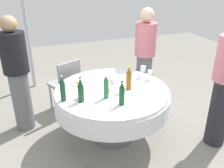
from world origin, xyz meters
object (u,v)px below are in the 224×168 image
(dining_table, at_px, (112,99))
(wine_glass_inner, at_px, (150,73))
(plate_right, at_px, (79,83))
(wine_glass_outer, at_px, (112,82))
(plate_north, at_px, (112,77))
(bottle_dark_green_west, at_px, (81,90))
(bottle_dark_green_south, at_px, (122,94))
(wine_glass_east, at_px, (143,69))
(bottle_amber_near, at_px, (129,79))
(bottle_dark_green_inner, at_px, (63,89))
(person_west, at_px, (17,74))
(wine_glass_near, at_px, (82,90))
(bottle_green_mid, at_px, (106,87))
(chair_east, at_px, (66,82))
(person_mid, at_px, (145,55))

(dining_table, relative_size, wine_glass_inner, 10.68)
(plate_right, bearing_deg, wine_glass_outer, 137.55)
(wine_glass_inner, xyz_separation_m, plate_north, (0.48, -0.23, -0.09))
(dining_table, xyz_separation_m, plate_right, (0.35, -0.32, 0.16))
(bottle_dark_green_west, distance_m, wine_glass_outer, 0.48)
(wine_glass_outer, bearing_deg, bottle_dark_green_south, 84.70)
(plate_north, bearing_deg, bottle_dark_green_south, 78.35)
(bottle_dark_green_south, height_order, wine_glass_outer, bottle_dark_green_south)
(wine_glass_east, bearing_deg, bottle_amber_near, 40.13)
(dining_table, height_order, plate_north, plate_north)
(bottle_dark_green_inner, distance_m, person_west, 0.89)
(bottle_amber_near, bearing_deg, wine_glass_near, 0.64)
(bottle_dark_green_south, xyz_separation_m, person_west, (1.08, -1.08, -0.02))
(bottle_green_mid, height_order, plate_right, bottle_green_mid)
(bottle_dark_green_inner, relative_size, plate_north, 1.52)
(wine_glass_near, bearing_deg, wine_glass_east, -162.44)
(bottle_dark_green_south, relative_size, plate_north, 1.40)
(bottle_green_mid, relative_size, plate_right, 1.22)
(bottle_dark_green_south, distance_m, bottle_dark_green_inner, 0.68)
(dining_table, height_order, chair_east, chair_east)
(bottle_green_mid, xyz_separation_m, person_west, (0.97, -0.86, -0.03))
(bottle_dark_green_west, xyz_separation_m, plate_right, (-0.09, -0.50, -0.13))
(wine_glass_inner, bearing_deg, bottle_green_mid, 21.43)
(bottle_dark_green_south, bearing_deg, bottle_dark_green_west, -29.44)
(wine_glass_inner, height_order, person_west, person_west)
(wine_glass_near, bearing_deg, bottle_dark_green_west, 72.44)
(bottle_amber_near, bearing_deg, bottle_green_mid, 19.63)
(bottle_green_mid, bearing_deg, bottle_dark_green_west, -3.75)
(bottle_dark_green_inner, bearing_deg, wine_glass_near, -178.59)
(bottle_amber_near, relative_size, wine_glass_outer, 2.14)
(bottle_dark_green_inner, distance_m, plate_north, 0.87)
(person_west, bearing_deg, bottle_amber_near, -88.38)
(bottle_dark_green_west, height_order, wine_glass_east, bottle_dark_green_west)
(bottle_dark_green_inner, relative_size, person_west, 0.19)
(bottle_dark_green_south, relative_size, wine_glass_east, 1.80)
(bottle_dark_green_inner, bearing_deg, wine_glass_inner, -171.68)
(bottle_dark_green_south, relative_size, plate_right, 1.20)
(bottle_dark_green_west, relative_size, wine_glass_inner, 2.17)
(bottle_dark_green_south, xyz_separation_m, wine_glass_east, (-0.59, -0.63, -0.02))
(wine_glass_inner, distance_m, wine_glass_east, 0.14)
(wine_glass_inner, bearing_deg, chair_east, -39.55)
(person_mid, relative_size, chair_east, 1.85)
(bottle_amber_near, bearing_deg, plate_north, -78.43)
(wine_glass_inner, xyz_separation_m, person_west, (1.71, -0.57, 0.01))
(wine_glass_near, bearing_deg, plate_north, -142.40)
(bottle_dark_green_inner, height_order, person_mid, person_mid)
(bottle_dark_green_west, xyz_separation_m, plate_north, (-0.56, -0.50, -0.13))
(wine_glass_near, xyz_separation_m, wine_glass_east, (-0.97, -0.31, 0.03))
(dining_table, height_order, bottle_dark_green_inner, bottle_dark_green_inner)
(bottle_dark_green_south, xyz_separation_m, wine_glass_outer, (-0.04, -0.40, -0.03))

